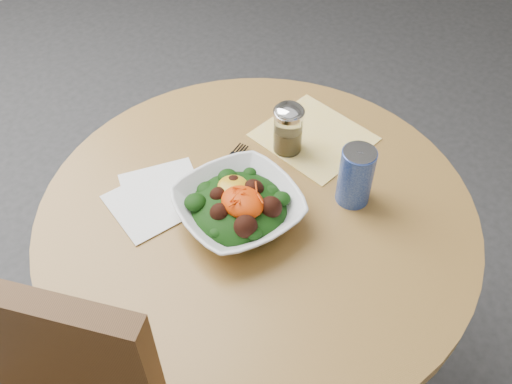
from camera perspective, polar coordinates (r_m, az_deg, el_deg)
ground at (r=1.80m, az=0.07°, el=-17.57°), size 6.00×6.00×0.00m
table at (r=1.32m, az=0.09°, el=-7.47°), size 0.90×0.90×0.75m
cloth_napkin at (r=1.33m, az=5.79°, el=5.49°), size 0.25×0.23×0.00m
paper_napkins at (r=1.20m, az=-9.86°, el=-0.50°), size 0.22×0.24×0.00m
salad_bowl at (r=1.13m, az=-1.77°, el=-1.44°), size 0.30×0.30×0.09m
fork at (r=1.24m, az=-3.36°, el=2.28°), size 0.05×0.19×0.00m
spice_shaker at (r=1.25m, az=3.23°, el=6.32°), size 0.07×0.07×0.12m
beverage_can at (r=1.16m, az=9.94°, el=1.61°), size 0.07×0.07×0.14m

